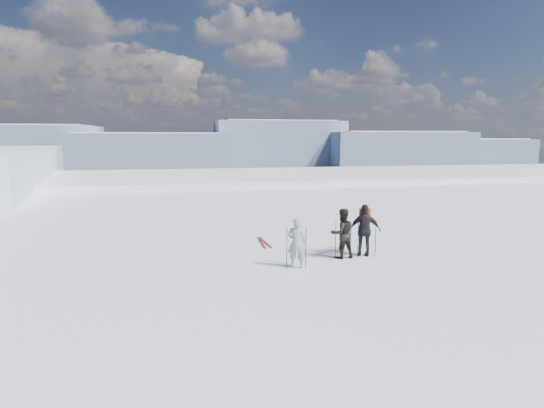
# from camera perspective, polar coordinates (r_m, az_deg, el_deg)

# --- Properties ---
(lake_basin) EXTENTS (820.00, 820.00, 71.62)m
(lake_basin) POSITION_cam_1_polar(r_m,az_deg,el_deg) (41.89, -5.37, -5.56)
(lake_basin) COLOR white
(lake_basin) RESTS_ON ground
(far_mountain_range) EXTENTS (770.00, 110.00, 53.00)m
(far_mountain_range) POSITION_cam_1_polar(r_m,az_deg,el_deg) (466.50, -7.39, 7.46)
(far_mountain_range) COLOR slate
(far_mountain_range) RESTS_ON ground
(skier_grey) EXTENTS (0.66, 0.54, 1.55)m
(skier_grey) POSITION_cam_1_polar(r_m,az_deg,el_deg) (12.94, 3.33, -5.25)
(skier_grey) COLOR #939AA0
(skier_grey) RESTS_ON ground
(skier_dark) EXTENTS (0.88, 0.72, 1.66)m
(skier_dark) POSITION_cam_1_polar(r_m,az_deg,el_deg) (14.13, 9.39, -3.92)
(skier_dark) COLOR black
(skier_dark) RESTS_ON ground
(skier_pack) EXTENTS (1.11, 0.75, 1.76)m
(skier_pack) POSITION_cam_1_polar(r_m,az_deg,el_deg) (14.50, 12.37, -3.48)
(skier_pack) COLOR black
(skier_pack) RESTS_ON ground
(backpack) EXTENTS (0.42, 0.32, 0.48)m
(backpack) POSITION_cam_1_polar(r_m,az_deg,el_deg) (14.55, 12.45, 1.03)
(backpack) COLOR #F34316
(backpack) RESTS_ON skier_pack
(ski_poles) EXTENTS (3.25, 0.85, 1.32)m
(ski_poles) POSITION_cam_1_polar(r_m,az_deg,el_deg) (13.77, 8.55, -5.11)
(ski_poles) COLOR black
(ski_poles) RESTS_ON ground
(skis_loose) EXTENTS (0.33, 1.70, 0.03)m
(skis_loose) POSITION_cam_1_polar(r_m,az_deg,el_deg) (16.11, -1.18, -5.18)
(skis_loose) COLOR black
(skis_loose) RESTS_ON ground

